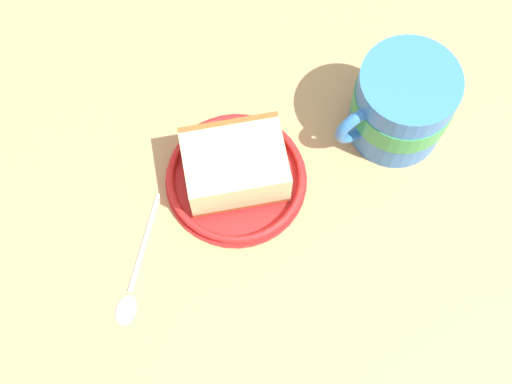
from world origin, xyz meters
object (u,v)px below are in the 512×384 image
Objects in this scene: small_plate at (236,178)px; cake_slice at (235,165)px; tea_mug at (401,104)px; teaspoon at (132,286)px.

small_plate is 1.41× the size of cake_slice.
small_plate is at bearing -173.22° from tea_mug.
tea_mug is (17.55, 2.09, 4.32)cm from small_plate.
tea_mug reaches higher than teaspoon.
tea_mug reaches higher than small_plate.
cake_slice is at bearing 86.63° from small_plate.
tea_mug is at bearing 5.92° from cake_slice.
tea_mug is at bearing 19.30° from teaspoon.
small_plate is 2.74cm from cake_slice.
tea_mug is 1.01× the size of teaspoon.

